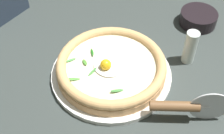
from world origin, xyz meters
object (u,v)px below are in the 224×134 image
Objects in this scene: pizza at (112,67)px; pizza_cutter at (186,106)px; pepper_shaker at (190,47)px; side_bowl at (198,18)px.

pizza is 0.20m from pizza_cutter.
pizza is at bearing -173.20° from pizza_cutter.
pizza_cutter is at bearing -57.39° from pepper_shaker.
pizza_cutter is 0.18m from pepper_shaker.
pizza is at bearing -95.46° from side_bowl.
pepper_shaker is (-0.10, 0.15, 0.00)m from pizza_cutter.
pepper_shaker reaches higher than side_bowl.
pepper_shaker is (0.07, -0.14, 0.03)m from side_bowl.
pizza_cutter is at bearing 6.80° from pizza.
side_bowl is at bearing 119.21° from pizza_cutter.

